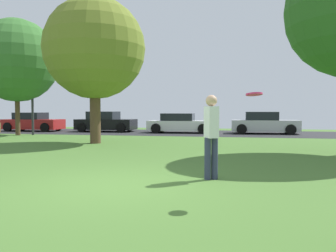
% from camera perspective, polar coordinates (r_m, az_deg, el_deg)
% --- Properties ---
extents(ground_plane, '(44.00, 44.00, 0.00)m').
position_cam_1_polar(ground_plane, '(6.86, -9.32, -9.85)').
color(ground_plane, '#47702D').
extents(road_strip, '(44.00, 6.40, 0.01)m').
position_cam_1_polar(road_strip, '(22.44, 5.30, -1.18)').
color(road_strip, '#28282B').
rests_on(road_strip, ground_plane).
extents(maple_tree_near, '(4.95, 4.95, 6.96)m').
position_cam_1_polar(maple_tree_near, '(22.51, -24.24, 10.05)').
color(maple_tree_near, brown).
rests_on(maple_tree_near, ground_plane).
extents(maple_tree_far, '(4.55, 4.55, 6.56)m').
position_cam_1_polar(maple_tree_far, '(15.89, -12.30, 12.65)').
color(maple_tree_far, brown).
rests_on(maple_tree_far, ground_plane).
extents(person_catcher, '(0.34, 0.39, 1.81)m').
position_cam_1_polar(person_catcher, '(7.26, 7.32, -1.05)').
color(person_catcher, '#2D334C').
rests_on(person_catcher, ground_plane).
extents(frisbee_disc, '(0.36, 0.36, 0.06)m').
position_cam_1_polar(frisbee_disc, '(5.69, 14.36, 5.24)').
color(frisbee_disc, '#EA2D6B').
extents(parked_car_red, '(4.19, 1.97, 1.35)m').
position_cam_1_polar(parked_car_red, '(26.48, -21.89, 0.56)').
color(parked_car_red, '#B21E1E').
rests_on(parked_car_red, ground_plane).
extents(parked_car_black, '(4.09, 2.12, 1.42)m').
position_cam_1_polar(parked_car_black, '(24.39, -10.50, 0.61)').
color(parked_car_black, black).
rests_on(parked_car_black, ground_plane).
extents(parked_car_white, '(4.39, 1.98, 1.30)m').
position_cam_1_polar(parked_car_white, '(22.68, 2.11, 0.38)').
color(parked_car_white, white).
rests_on(parked_car_white, ground_plane).
extents(parked_car_silver, '(4.19, 2.00, 1.41)m').
position_cam_1_polar(parked_car_silver, '(22.62, 15.92, 0.39)').
color(parked_car_silver, '#B7B7BC').
rests_on(parked_car_silver, ground_plane).
extents(street_lamp_post, '(0.14, 0.14, 4.50)m').
position_cam_1_polar(street_lamp_post, '(22.11, -21.95, 4.41)').
color(street_lamp_post, '#2D2D33').
rests_on(street_lamp_post, ground_plane).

